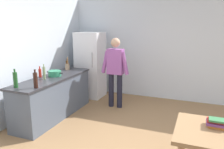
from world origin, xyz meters
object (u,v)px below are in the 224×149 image
object	(u,v)px
bottle_wine_green	(15,80)
book_stack	(218,123)
utensil_jar	(67,67)
cooking_pot	(55,73)
bottle_wine_dark	(35,80)
refrigerator	(91,65)
bottle_vinegar_tall	(44,73)
bottle_beer_brown	(67,64)
bottle_sauce_red	(40,73)
person	(115,68)

from	to	relation	value
bottle_wine_green	book_stack	size ratio (longest dim) A/B	1.29
utensil_jar	book_stack	bearing A→B (deg)	-27.97
bottle_wine_green	book_stack	xyz separation A→B (m)	(3.32, -0.06, -0.24)
cooking_pot	bottle_wine_green	world-z (taller)	bottle_wine_green
bottle_wine_dark	book_stack	size ratio (longest dim) A/B	1.29
refrigerator	utensil_jar	size ratio (longest dim) A/B	5.62
bottle_wine_dark	bottle_wine_green	world-z (taller)	same
bottle_vinegar_tall	bottle_wine_green	xyz separation A→B (m)	(-0.09, -0.68, 0.01)
bottle_beer_brown	bottle_vinegar_tall	size ratio (longest dim) A/B	0.81
utensil_jar	book_stack	size ratio (longest dim) A/B	1.21
bottle_wine_dark	bottle_wine_green	distance (m)	0.38
cooking_pot	bottle_vinegar_tall	bearing A→B (deg)	-93.63
cooking_pot	bottle_sauce_red	bearing A→B (deg)	-137.29
bottle_wine_dark	utensil_jar	bearing A→B (deg)	103.02
person	bottle_wine_dark	world-z (taller)	person
person	bottle_wine_green	size ratio (longest dim) A/B	5.00
bottle_wine_dark	bottle_beer_brown	distance (m)	1.79
bottle_beer_brown	book_stack	world-z (taller)	bottle_beer_brown
bottle_sauce_red	book_stack	xyz separation A→B (m)	(3.43, -0.86, -0.19)
bottle_sauce_red	bottle_beer_brown	distance (m)	1.03
utensil_jar	refrigerator	bearing A→B (deg)	73.77
refrigerator	bottle_vinegar_tall	size ratio (longest dim) A/B	5.62
bottle_sauce_red	bottle_wine_green	xyz separation A→B (m)	(0.11, -0.80, 0.05)
bottle_beer_brown	bottle_wine_green	size ratio (longest dim) A/B	0.76
bottle_sauce_red	bottle_wine_dark	bearing A→B (deg)	-55.87
bottle_beer_brown	book_stack	size ratio (longest dim) A/B	0.98
bottle_wine_dark	bottle_sauce_red	bearing A→B (deg)	124.13
refrigerator	cooking_pot	world-z (taller)	refrigerator
refrigerator	utensil_jar	xyz separation A→B (m)	(-0.23, -0.80, 0.08)
utensil_jar	book_stack	distance (m)	3.78
bottle_wine_dark	book_stack	world-z (taller)	bottle_wine_dark
cooking_pot	book_stack	bearing A→B (deg)	-18.40
bottle_wine_dark	book_stack	distance (m)	2.97
person	bottle_sauce_red	bearing A→B (deg)	-137.98
utensil_jar	bottle_wine_green	size ratio (longest dim) A/B	0.94
bottle_beer_brown	refrigerator	bearing A→B (deg)	64.70
bottle_beer_brown	bottle_wine_green	world-z (taller)	bottle_wine_green
cooking_pot	bottle_beer_brown	size ratio (longest dim) A/B	1.54
bottle_sauce_red	bottle_wine_dark	xyz separation A→B (m)	(0.47, -0.70, 0.05)
refrigerator	book_stack	distance (m)	4.03
person	bottle_vinegar_tall	world-z (taller)	person
refrigerator	bottle_beer_brown	size ratio (longest dim) A/B	6.92
utensil_jar	bottle_sauce_red	xyz separation A→B (m)	(-0.10, -0.91, 0.02)
book_stack	bottle_vinegar_tall	bearing A→B (deg)	167.06
utensil_jar	bottle_sauce_red	size ratio (longest dim) A/B	1.33
cooking_pot	book_stack	size ratio (longest dim) A/B	1.51
refrigerator	bottle_wine_dark	xyz separation A→B (m)	(0.14, -2.41, 0.15)
refrigerator	bottle_beer_brown	world-z (taller)	refrigerator
utensil_jar	bottle_wine_green	distance (m)	1.71
person	bottle_beer_brown	world-z (taller)	person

